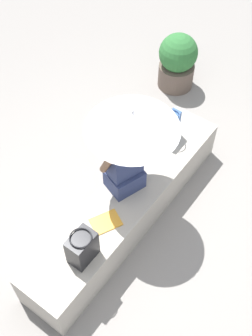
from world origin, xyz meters
name	(u,v)px	position (x,y,z in m)	size (l,w,h in m)	color
ground_plane	(127,218)	(0.00, 0.00, 0.00)	(14.00, 14.00, 0.00)	gray
stone_bench	(127,206)	(0.00, 0.00, 0.23)	(2.73, 0.56, 0.46)	#A8A093
person_seated	(125,161)	(-0.07, -0.09, 0.85)	(0.51, 0.37, 0.90)	navy
parasol	(132,121)	(-0.13, -0.05, 1.37)	(0.86, 0.86, 1.04)	#B7B7BC
handbag_black	(170,126)	(-0.89, -0.08, 0.64)	(0.24, 0.18, 0.35)	#335184
tote_bag_canvas	(82,248)	(0.79, 0.09, 0.63)	(0.27, 0.20, 0.35)	black
magazine	(106,222)	(0.39, 0.03, 0.47)	(0.28, 0.20, 0.01)	gold
planter_near	(177,61)	(-2.15, -0.75, 0.40)	(0.51, 0.51, 0.79)	brown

